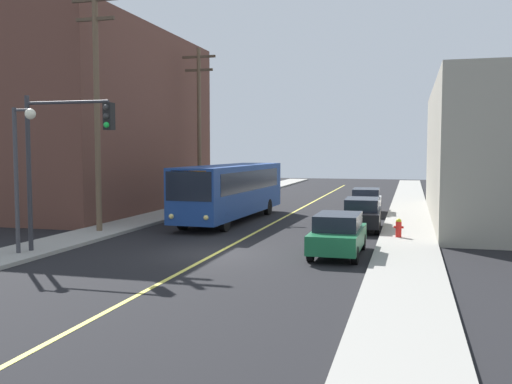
{
  "coord_description": "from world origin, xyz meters",
  "views": [
    {
      "loc": [
        7.32,
        -20.88,
        4.07
      ],
      "look_at": [
        0.0,
        6.08,
        2.0
      ],
      "focal_mm": 40.02,
      "sensor_mm": 36.0,
      "label": 1
    }
  ],
  "objects": [
    {
      "name": "parked_car_black",
      "position": [
        4.98,
        8.25,
        0.84
      ],
      "size": [
        1.93,
        4.45,
        1.62
      ],
      "color": "black",
      "rests_on": "ground"
    },
    {
      "name": "street_lamp_left",
      "position": [
        -6.83,
        -2.52,
        3.74
      ],
      "size": [
        0.98,
        0.4,
        5.5
      ],
      "color": "#38383D",
      "rests_on": "sidewalk_left"
    },
    {
      "name": "utility_pole_near",
      "position": [
        -7.24,
        3.66,
        6.48
      ],
      "size": [
        2.4,
        0.28,
        11.6
      ],
      "color": "brown",
      "rests_on": "sidewalk_left"
    },
    {
      "name": "parked_car_white",
      "position": [
        4.63,
        15.71,
        0.84
      ],
      "size": [
        1.93,
        4.45,
        1.62
      ],
      "color": "silver",
      "rests_on": "ground"
    },
    {
      "name": "sidewalk_left",
      "position": [
        -7.25,
        10.0,
        0.07
      ],
      "size": [
        2.5,
        90.0,
        0.15
      ],
      "primitive_type": "cube",
      "color": "gray",
      "rests_on": "ground"
    },
    {
      "name": "city_bus",
      "position": [
        -2.54,
        10.11,
        1.82
      ],
      "size": [
        3.02,
        12.23,
        3.2
      ],
      "color": "navy",
      "rests_on": "ground"
    },
    {
      "name": "lane_stripe_center",
      "position": [
        0.0,
        15.0,
        0.01
      ],
      "size": [
        0.16,
        60.0,
        0.01
      ],
      "primitive_type": "cube",
      "color": "#D8CC4C",
      "rests_on": "ground"
    },
    {
      "name": "building_left_brick",
      "position": [
        -13.49,
        13.68,
        5.98
      ],
      "size": [
        10.0,
        18.75,
        11.97
      ],
      "color": "brown",
      "rests_on": "ground"
    },
    {
      "name": "traffic_signal_left_corner",
      "position": [
        -5.41,
        -1.92,
        4.3
      ],
      "size": [
        3.75,
        0.48,
        6.0
      ],
      "color": "#2D2D33",
      "rests_on": "sidewalk_left"
    },
    {
      "name": "sidewalk_right",
      "position": [
        7.25,
        10.0,
        0.07
      ],
      "size": [
        2.5,
        90.0,
        0.15
      ],
      "primitive_type": "cube",
      "color": "gray",
      "rests_on": "ground"
    },
    {
      "name": "utility_pole_mid",
      "position": [
        -6.93,
        16.53,
        6.13
      ],
      "size": [
        2.4,
        0.28,
        10.92
      ],
      "color": "brown",
      "rests_on": "sidewalk_left"
    },
    {
      "name": "parked_car_green",
      "position": [
        4.67,
        0.94,
        0.84
      ],
      "size": [
        1.85,
        4.41,
        1.62
      ],
      "color": "#196038",
      "rests_on": "ground"
    },
    {
      "name": "ground_plane",
      "position": [
        0.0,
        0.0,
        0.0
      ],
      "size": [
        120.0,
        120.0,
        0.0
      ],
      "primitive_type": "plane",
      "color": "black"
    },
    {
      "name": "fire_hydrant",
      "position": [
        6.85,
        5.33,
        0.58
      ],
      "size": [
        0.44,
        0.26,
        0.84
      ],
      "color": "red",
      "rests_on": "sidewalk_right"
    }
  ]
}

